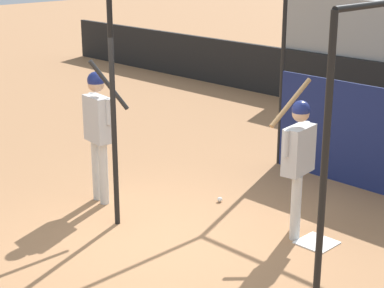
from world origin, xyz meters
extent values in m
plane|color=#A8754C|center=(0.00, 0.00, 0.00)|extent=(60.00, 60.00, 0.00)
cube|color=#1E6B3D|center=(-3.03, 7.88, 1.23)|extent=(0.45, 0.40, 0.10)
cube|color=#1E6B3D|center=(-3.03, 8.06, 1.46)|extent=(0.45, 0.06, 0.40)
cube|color=#1E6B3D|center=(-2.48, 7.88, 1.23)|extent=(0.45, 0.40, 0.10)
cube|color=#1E6B3D|center=(-2.48, 8.06, 1.46)|extent=(0.45, 0.06, 0.40)
cube|color=#1E6B3D|center=(-1.93, 7.88, 1.23)|extent=(0.45, 0.40, 0.10)
cube|color=#1E6B3D|center=(-1.93, 8.06, 1.46)|extent=(0.45, 0.06, 0.40)
cube|color=#1E6B3D|center=(-3.03, 8.68, 1.63)|extent=(0.45, 0.40, 0.10)
cube|color=#1E6B3D|center=(-3.03, 8.86, 1.86)|extent=(0.45, 0.06, 0.40)
cube|color=#1E6B3D|center=(-2.48, 8.68, 1.63)|extent=(0.45, 0.40, 0.10)
cube|color=#1E6B3D|center=(-2.48, 8.86, 1.86)|extent=(0.45, 0.06, 0.40)
cube|color=#1E6B3D|center=(-1.93, 8.68, 1.63)|extent=(0.45, 0.40, 0.10)
cube|color=#1E6B3D|center=(-3.03, 9.48, 2.03)|extent=(0.45, 0.40, 0.10)
cube|color=#1E6B3D|center=(-2.48, 9.48, 2.03)|extent=(0.45, 0.40, 0.10)
cylinder|color=black|center=(-0.81, -0.01, 1.53)|extent=(0.07, 0.07, 3.06)
cylinder|color=black|center=(2.37, -0.01, 1.53)|extent=(0.07, 0.07, 3.06)
cylinder|color=black|center=(-0.81, 3.48, 1.53)|extent=(0.07, 0.07, 3.06)
cube|color=navy|center=(0.78, 3.46, 0.80)|extent=(3.12, 0.03, 1.61)
cube|color=white|center=(1.42, 1.41, 0.01)|extent=(0.44, 0.44, 0.02)
cylinder|color=silver|center=(1.14, 1.31, 0.43)|extent=(0.15, 0.15, 0.85)
cylinder|color=silver|center=(0.99, 1.51, 0.43)|extent=(0.15, 0.15, 0.85)
cube|color=#B7B7B7|center=(1.07, 1.41, 1.16)|extent=(0.28, 0.51, 0.60)
sphere|color=tan|center=(1.07, 1.41, 1.62)|extent=(0.21, 0.21, 0.21)
sphere|color=navy|center=(1.07, 1.41, 1.67)|extent=(0.22, 0.22, 0.22)
cylinder|color=#B7B7B7|center=(1.06, 1.15, 1.29)|extent=(0.08, 0.08, 0.33)
cylinder|color=#B7B7B7|center=(1.00, 1.66, 1.29)|extent=(0.08, 0.08, 0.33)
cylinder|color=#AD7F4C|center=(0.73, 1.65, 1.66)|extent=(0.10, 0.75, 0.55)
sphere|color=#AD7F4C|center=(1.09, 1.63, 1.41)|extent=(0.08, 0.08, 0.08)
cylinder|color=silver|center=(-1.70, 0.32, 0.46)|extent=(0.15, 0.15, 0.92)
cylinder|color=silver|center=(-1.49, 0.30, 0.46)|extent=(0.15, 0.15, 0.92)
cube|color=#B7B7B7|center=(-1.59, 0.31, 1.25)|extent=(0.48, 0.27, 0.65)
sphere|color=tan|center=(-1.59, 0.31, 1.75)|extent=(0.23, 0.23, 0.23)
sphere|color=navy|center=(-1.59, 0.31, 1.80)|extent=(0.24, 0.24, 0.24)
cylinder|color=#B7B7B7|center=(-1.83, 0.38, 1.39)|extent=(0.08, 0.08, 0.36)
cylinder|color=#B7B7B7|center=(-1.35, 0.32, 1.39)|extent=(0.08, 0.08, 0.36)
cylinder|color=black|center=(-1.25, 0.27, 1.79)|extent=(0.33, 0.47, 0.71)
sphere|color=black|center=(-1.45, 0.39, 1.45)|extent=(0.08, 0.08, 0.08)
sphere|color=white|center=(-0.36, 1.52, 0.04)|extent=(0.07, 0.07, 0.07)
camera|label=1|loc=(5.51, -4.84, 3.63)|focal=60.00mm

